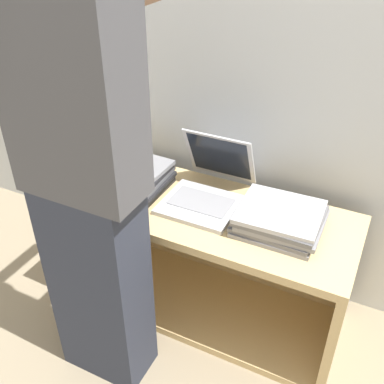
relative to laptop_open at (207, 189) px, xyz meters
The scene contains 7 objects.
ground_plane 0.70m from the laptop_open, 90.00° to the right, with size 12.00×12.00×0.00m, color gray.
wall_back 0.65m from the laptop_open, 90.00° to the left, with size 8.00×0.05×2.40m.
cart 0.34m from the laptop_open, 90.00° to the right, with size 1.31×0.50×0.57m.
laptop_open is the anchor object (origin of this frame).
laptop_stack_left 0.35m from the laptop_open, 169.01° to the right, with size 0.33×0.30×0.11m.
laptop_stack_right 0.35m from the laptop_open, 10.34° to the right, with size 0.33×0.29×0.09m.
person 0.62m from the laptop_open, 110.83° to the right, with size 0.40×0.54×1.78m.
Camera 1 is at (0.65, -1.14, 1.65)m, focal length 42.00 mm.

